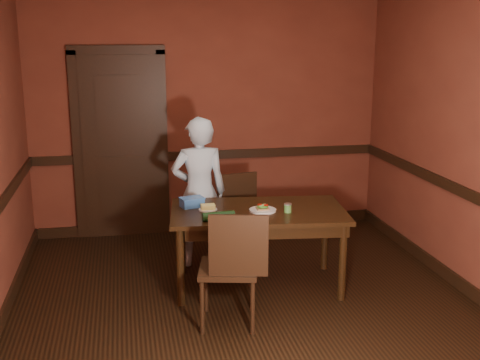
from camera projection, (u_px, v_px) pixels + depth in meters
name	position (u px, v px, depth m)	size (l,w,h in m)	color
floor	(248.00, 310.00, 5.07)	(4.00, 4.50, 0.01)	black
wall_back	(208.00, 116.00, 6.89)	(4.00, 0.02, 2.70)	maroon
wall_front	(356.00, 252.00, 2.61)	(4.00, 0.02, 2.70)	maroon
wall_right	(478.00, 145.00, 5.13)	(0.02, 4.50, 2.70)	maroon
dado_back	(209.00, 155.00, 6.99)	(4.00, 0.03, 0.10)	black
dado_right	(471.00, 196.00, 5.23)	(0.03, 4.50, 0.10)	black
baseboard_back	(210.00, 224.00, 7.19)	(4.00, 0.03, 0.12)	black
baseboard_right	(463.00, 285.00, 5.43)	(0.03, 4.50, 0.12)	black
door	(121.00, 142.00, 6.74)	(1.05, 0.07, 2.20)	black
dining_table	(258.00, 248.00, 5.49)	(1.56, 0.88, 0.73)	black
chair_far	(237.00, 222.00, 5.97)	(0.42, 0.42, 0.90)	black
chair_near	(228.00, 266.00, 4.75)	(0.45, 0.45, 0.96)	black
person	(199.00, 192.00, 5.92)	(0.55, 0.36, 1.50)	silver
sandwich_plate	(263.00, 209.00, 5.36)	(0.24, 0.24, 0.06)	silver
sauce_jar	(288.00, 208.00, 5.31)	(0.07, 0.07, 0.08)	#4C873C
cheese_saucer	(208.00, 208.00, 5.39)	(0.17, 0.17, 0.05)	silver
food_tub	(192.00, 202.00, 5.48)	(0.24, 0.20, 0.09)	#3870C5
wrapped_veg	(218.00, 216.00, 5.09)	(0.08, 0.08, 0.28)	#133B14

